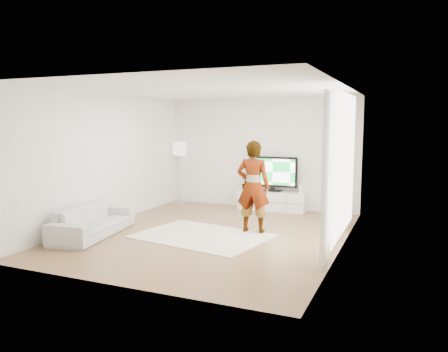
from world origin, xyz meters
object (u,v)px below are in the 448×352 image
at_px(rug, 202,236).
at_px(player, 253,187).
at_px(television, 273,172).
at_px(floor_lamp, 179,151).
at_px(media_console, 272,201).
at_px(sofa, 93,220).

height_order(rug, player, player).
bearing_deg(player, television, -88.08).
xyz_separation_m(television, floor_lamp, (-2.60, -0.09, 0.47)).
bearing_deg(floor_lamp, television, 2.04).
distance_m(media_console, floor_lamp, 2.86).
xyz_separation_m(media_console, television, (0.00, 0.03, 0.71)).
height_order(rug, floor_lamp, floor_lamp).
height_order(media_console, sofa, sofa).
xyz_separation_m(rug, floor_lamp, (-2.10, 2.92, 1.41)).
bearing_deg(media_console, rug, -99.54).
bearing_deg(rug, floor_lamp, 125.72).
distance_m(television, floor_lamp, 2.65).
bearing_deg(television, player, -82.59).
bearing_deg(television, rug, -99.45).
height_order(media_console, floor_lamp, floor_lamp).
bearing_deg(rug, television, 80.55).
bearing_deg(media_console, sofa, -123.19).
bearing_deg(rug, player, 40.26).
relative_size(player, sofa, 0.90).
relative_size(media_console, floor_lamp, 1.01).
relative_size(television, rug, 0.51).
height_order(rug, sofa, sofa).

